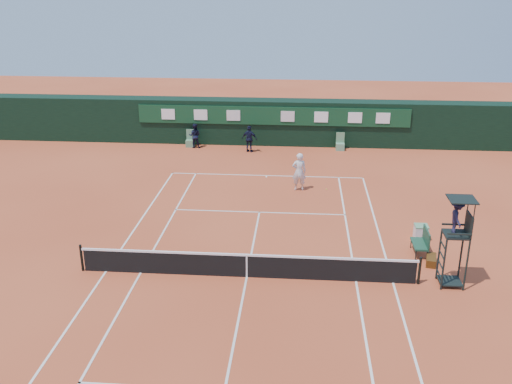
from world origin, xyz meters
TOP-DOWN VIEW (x-y plane):
  - ground at (0.00, 0.00)m, footprint 90.00×90.00m
  - court_lines at (0.00, 0.00)m, footprint 11.05×23.85m
  - tennis_net at (0.00, 0.00)m, footprint 12.90×0.10m
  - back_wall at (0.00, 18.74)m, footprint 40.00×1.65m
  - linesman_chair_left at (-5.50, 17.48)m, footprint 0.55×0.50m
  - linesman_chair_right at (4.50, 17.48)m, footprint 0.55×0.50m
  - umpire_chair at (7.54, 0.05)m, footprint 0.96×0.95m
  - player_bench at (6.97, 2.49)m, footprint 0.56×1.20m
  - tennis_bag at (7.20, 1.66)m, footprint 0.54×0.91m
  - cooler at (7.21, 3.97)m, footprint 0.57×0.57m
  - tennis_ball at (3.36, 9.81)m, footprint 0.06×0.06m
  - player at (1.86, 9.68)m, footprint 0.80×0.57m
  - ball_kid_left at (-5.14, 17.29)m, footprint 0.81×0.65m
  - ball_kid_right at (-1.41, 16.55)m, footprint 1.10×0.66m

SIDE VIEW (x-z plane):
  - ground at x=0.00m, z-range 0.00..0.00m
  - court_lines at x=0.00m, z-range 0.00..0.01m
  - tennis_ball at x=3.36m, z-range 0.00..0.06m
  - tennis_bag at x=7.20m, z-range 0.00..0.32m
  - linesman_chair_left at x=-5.50m, z-range -0.26..0.89m
  - linesman_chair_right at x=4.50m, z-range -0.26..0.89m
  - cooler at x=7.21m, z-range 0.00..0.65m
  - tennis_net at x=0.00m, z-range -0.04..1.06m
  - player_bench at x=6.97m, z-range 0.05..1.15m
  - ball_kid_left at x=-5.14m, z-range 0.00..1.63m
  - ball_kid_right at x=-1.41m, z-range 0.00..1.75m
  - player at x=1.86m, z-range 0.00..2.05m
  - back_wall at x=0.00m, z-range 0.01..3.01m
  - umpire_chair at x=7.54m, z-range 0.75..4.17m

